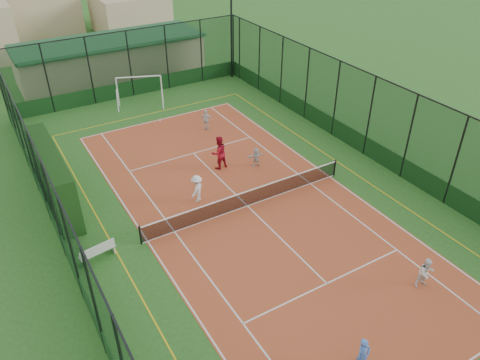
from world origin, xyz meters
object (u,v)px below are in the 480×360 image
object	(u,v)px
floodlight_ne	(231,28)
child_near_right	(426,273)
child_far_left	(197,189)
child_far_back	(256,157)
child_far_right	(206,120)
coach	(219,153)
clubhouse	(111,58)
child_near_mid	(363,355)
futsal_goal_far	(140,91)
white_bench	(97,251)

from	to	relation	value
floodlight_ne	child_near_right	size ratio (longest dim) A/B	5.77
child_far_left	child_far_back	xyz separation A→B (m)	(4.57, 1.49, -0.20)
child_far_right	coach	xyz separation A→B (m)	(-1.61, -4.74, 0.29)
child_far_back	coach	size ratio (longest dim) A/B	0.57
clubhouse	child_near_right	size ratio (longest dim) A/B	10.62
child_near_mid	child_far_left	distance (m)	11.88
child_far_back	child_near_mid	bearing A→B (deg)	78.16
child_far_back	child_far_left	bearing A→B (deg)	23.59
clubhouse	coach	bearing A→B (deg)	-88.17
child_near_mid	child_near_right	distance (m)	5.26
floodlight_ne	futsal_goal_far	size ratio (longest dim) A/B	2.48
floodlight_ne	child_far_left	distance (m)	18.58
clubhouse	futsal_goal_far	size ratio (longest dim) A/B	4.57
white_bench	futsal_goal_far	size ratio (longest dim) A/B	0.49
futsal_goal_far	coach	size ratio (longest dim) A/B	1.65
futsal_goal_far	coach	xyz separation A→B (m)	(0.67, -10.99, -0.05)
clubhouse	child_near_right	bearing A→B (deg)	-83.70
child_far_left	child_near_mid	bearing A→B (deg)	54.79
child_far_left	child_far_right	distance (m)	8.27
child_far_left	child_far_back	size ratio (longest dim) A/B	1.35
child_far_right	futsal_goal_far	bearing A→B (deg)	-39.07
clubhouse	white_bench	bearing A→B (deg)	-109.54
child_near_mid	clubhouse	bearing A→B (deg)	88.76
floodlight_ne	child_far_back	world-z (taller)	floodlight_ne
clubhouse	futsal_goal_far	world-z (taller)	clubhouse
futsal_goal_far	child_far_back	size ratio (longest dim) A/B	2.89
clubhouse	child_far_right	distance (m)	13.36
floodlight_ne	coach	bearing A→B (deg)	-122.73
futsal_goal_far	child_near_right	distance (m)	23.88
clubhouse	white_bench	world-z (taller)	clubhouse
floodlight_ne	white_bench	xyz separation A→B (m)	(-16.40, -16.58, -3.67)
child_far_left	coach	xyz separation A→B (m)	(2.59, 2.38, 0.23)
child_far_right	coach	size ratio (longest dim) A/B	0.71
child_far_left	child_near_right	bearing A→B (deg)	80.67
child_far_left	child_far_back	bearing A→B (deg)	160.98
child_near_mid	child_far_left	bearing A→B (deg)	93.52
clubhouse	child_far_back	size ratio (longest dim) A/B	13.22
child_near_right	child_far_right	bearing A→B (deg)	107.75
white_bench	coach	xyz separation A→B (m)	(8.37, 4.09, 0.56)
child_near_right	child_far_back	distance (m)	11.77
floodlight_ne	clubhouse	bearing A→B (deg)	147.88
futsal_goal_far	child_far_left	size ratio (longest dim) A/B	2.15
child_far_left	white_bench	bearing A→B (deg)	-20.61
white_bench	floodlight_ne	bearing A→B (deg)	36.25
floodlight_ne	child_near_mid	distance (m)	28.84
floodlight_ne	child_far_left	xyz separation A→B (m)	(-10.62, -14.87, -3.34)
futsal_goal_far	child_near_mid	world-z (taller)	futsal_goal_far
clubhouse	child_near_right	world-z (taller)	clubhouse
child_far_right	child_far_back	size ratio (longest dim) A/B	1.25
child_far_left	child_far_back	distance (m)	4.81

